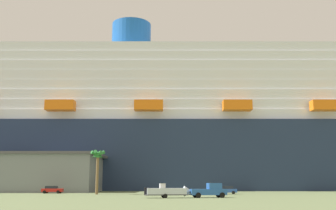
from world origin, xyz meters
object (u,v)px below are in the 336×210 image
small_boat_on_trailer (170,191)px  parked_car_red_hatchback (52,189)px  pickup_truck (209,191)px  cruise_ship (222,133)px  palm_tree (98,159)px  parked_car_blue_suv (226,190)px

small_boat_on_trailer → parked_car_red_hatchback: (-26.10, 24.07, -0.13)m
pickup_truck → parked_car_red_hatchback: size_ratio=1.32×
cruise_ship → parked_car_red_hatchback: cruise_ship is taller
cruise_ship → pickup_truck: bearing=-97.6°
palm_tree → parked_car_red_hatchback: size_ratio=1.94×
cruise_ship → parked_car_red_hatchback: 61.17m
palm_tree → parked_car_blue_suv: bearing=5.5°
cruise_ship → small_boat_on_trailer: bearing=-102.5°
parked_car_red_hatchback → parked_car_blue_suv: 36.94m
pickup_truck → small_boat_on_trailer: pickup_truck is taller
cruise_ship → parked_car_blue_suv: cruise_ship is taller
pickup_truck → parked_car_blue_suv: size_ratio=1.30×
pickup_truck → cruise_ship: bearing=82.4°
small_boat_on_trailer → parked_car_red_hatchback: 35.51m
palm_tree → cruise_ship: bearing=58.6°
palm_tree → parked_car_blue_suv: size_ratio=1.91×
palm_tree → parked_car_blue_suv: 26.48m
pickup_truck → parked_car_blue_suv: bearing=76.1°
cruise_ship → palm_tree: size_ratio=29.42×
pickup_truck → parked_car_blue_suv: pickup_truck is taller
cruise_ship → parked_car_blue_suv: bearing=-95.1°
cruise_ship → palm_tree: bearing=-121.4°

